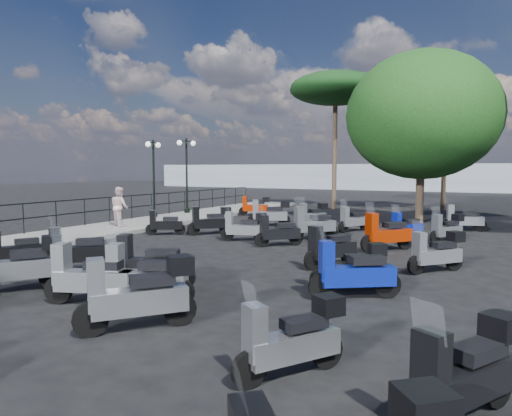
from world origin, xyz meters
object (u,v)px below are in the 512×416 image
at_px(scooter_30, 89,278).
at_px(pine_2, 336,89).
at_px(scooter_6, 17,265).
at_px(scooter_4, 269,214).
at_px(lamp_post_2, 187,170).
at_px(scooter_22, 386,234).
at_px(scooter_25, 465,374).
at_px(scooter_29, 463,220).
at_px(scooter_3, 165,224).
at_px(scooter_21, 330,248).
at_px(scooter_10, 244,227).
at_px(pedestrian_far, 120,206).
at_px(scooter_13, 143,279).
at_px(scooter_26, 349,267).
at_px(scooter_8, 78,252).
at_px(scooter_23, 447,229).
at_px(scooter_9, 210,221).
at_px(scooter_20, 353,273).
at_px(scooter_14, 150,265).
at_px(scooter_2, 17,250).
at_px(broadleaf_tree, 422,116).
at_px(scooter_15, 278,232).
at_px(scooter_16, 313,225).
at_px(scooter_18, 138,295).
at_px(lamp_post_1, 154,173).
at_px(scooter_5, 255,206).
at_px(scooter_28, 406,227).
at_px(scooter_17, 353,220).
at_px(scooter_11, 313,215).
at_px(scooter_19, 291,340).
at_px(scooter_27, 437,253).

xyz_separation_m(scooter_30, pine_2, (-2.21, 21.19, 6.74)).
bearing_deg(scooter_6, scooter_4, -54.12).
height_order(lamp_post_2, scooter_22, lamp_post_2).
height_order(scooter_25, scooter_29, scooter_29).
distance_m(scooter_3, scooter_21, 7.64).
bearing_deg(scooter_25, scooter_10, -19.84).
relative_size(pedestrian_far, scooter_10, 1.01).
height_order(scooter_13, scooter_26, scooter_13).
height_order(scooter_6, scooter_8, scooter_6).
bearing_deg(scooter_23, scooter_9, 47.98).
bearing_deg(scooter_20, scooter_14, 73.67).
relative_size(scooter_10, pine_2, 0.19).
bearing_deg(scooter_2, broadleaf_tree, -88.99).
relative_size(scooter_15, scooter_22, 0.86).
relative_size(scooter_2, scooter_16, 0.94).
bearing_deg(scooter_23, scooter_21, 101.01).
bearing_deg(scooter_18, lamp_post_1, -10.25).
bearing_deg(scooter_18, scooter_23, -66.19).
distance_m(scooter_9, scooter_25, 13.25).
distance_m(scooter_5, scooter_29, 10.17).
bearing_deg(scooter_9, scooter_8, 139.98).
bearing_deg(scooter_16, scooter_28, -110.65).
bearing_deg(scooter_14, scooter_17, -30.63).
height_order(scooter_16, scooter_29, scooter_16).
bearing_deg(scooter_2, scooter_23, -106.00).
bearing_deg(scooter_6, scooter_3, -36.73).
xyz_separation_m(scooter_3, scooter_10, (3.36, 0.06, 0.08)).
height_order(scooter_11, scooter_16, scooter_16).
bearing_deg(scooter_6, pedestrian_far, -22.27).
xyz_separation_m(scooter_5, scooter_18, (6.33, -15.93, 0.06)).
bearing_deg(pedestrian_far, scooter_19, 163.86).
relative_size(scooter_3, scooter_27, 1.04).
bearing_deg(scooter_19, scooter_21, -42.20).
bearing_deg(scooter_25, scooter_27, -51.54).
height_order(scooter_29, pine_2, pine_2).
bearing_deg(scooter_13, pedestrian_far, 24.98).
relative_size(scooter_2, scooter_18, 0.92).
height_order(scooter_23, pine_2, pine_2).
bearing_deg(scooter_25, scooter_4, -26.66).
relative_size(lamp_post_2, scooter_28, 2.88).
bearing_deg(scooter_21, scooter_2, 56.03).
relative_size(scooter_6, scooter_18, 1.04).
xyz_separation_m(scooter_4, scooter_11, (1.61, 0.89, -0.06)).
relative_size(scooter_9, scooter_11, 0.91).
bearing_deg(scooter_8, lamp_post_2, -18.04).
distance_m(scooter_11, scooter_28, 4.59).
relative_size(scooter_8, scooter_15, 1.08).
bearing_deg(scooter_16, scooter_20, 159.80).
relative_size(scooter_10, scooter_26, 1.10).
xyz_separation_m(pedestrian_far, scooter_28, (10.72, 2.63, -0.51)).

